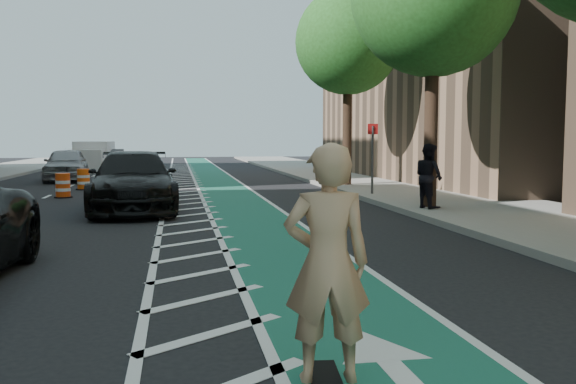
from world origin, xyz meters
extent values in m
plane|color=black|center=(0.00, 0.00, 0.00)|extent=(120.00, 120.00, 0.00)
cube|color=#1C6347|center=(3.00, 10.00, 0.01)|extent=(2.00, 90.00, 0.01)
cube|color=silver|center=(1.50, 10.00, 0.01)|extent=(1.40, 90.00, 0.01)
cube|color=gray|center=(9.50, 10.00, 0.07)|extent=(5.00, 90.00, 0.15)
cube|color=gray|center=(7.05, 10.00, 0.08)|extent=(0.12, 90.00, 0.16)
cylinder|color=#382619|center=(7.90, 8.00, 2.20)|extent=(0.36, 0.36, 4.40)
cylinder|color=#382619|center=(7.90, 16.00, 2.20)|extent=(0.36, 0.36, 4.40)
sphere|color=#214E1A|center=(7.90, 16.00, 5.80)|extent=(4.20, 4.20, 4.20)
cylinder|color=#4C4C4C|center=(7.60, 12.00, 1.20)|extent=(0.08, 0.08, 2.40)
cube|color=red|center=(7.60, 12.00, 2.30)|extent=(0.35, 0.02, 0.35)
cube|color=black|center=(2.30, -2.99, 0.10)|extent=(0.33, 0.86, 0.03)
cylinder|color=black|center=(2.25, -2.71, 0.03)|extent=(0.04, 0.07, 0.06)
cylinder|color=black|center=(2.42, -2.73, 0.03)|extent=(0.04, 0.07, 0.06)
imported|color=tan|center=(2.30, -2.99, 1.03)|extent=(0.71, 0.51, 1.83)
imported|color=black|center=(0.00, 9.83, 0.81)|extent=(2.55, 5.72, 1.63)
imported|color=#9B9BA0|center=(-3.92, 22.56, 0.78)|extent=(2.19, 4.69, 1.56)
imported|color=slate|center=(-2.74, 31.30, 0.67)|extent=(1.60, 4.14, 1.35)
imported|color=black|center=(7.70, 7.62, 1.00)|extent=(0.84, 0.97, 1.70)
cube|color=silver|center=(-3.74, 31.25, 0.91)|extent=(2.15, 3.01, 1.81)
cube|color=silver|center=(-3.86, 29.07, 0.68)|extent=(1.89, 1.55, 1.36)
cylinder|color=black|center=(-4.70, 28.75, 0.32)|extent=(0.26, 0.65, 0.64)
cylinder|color=black|center=(-3.07, 28.66, 0.32)|extent=(0.26, 0.65, 0.64)
cylinder|color=black|center=(-4.52, 32.01, 0.32)|extent=(0.26, 0.65, 0.64)
cylinder|color=black|center=(-2.89, 31.92, 0.32)|extent=(0.26, 0.65, 0.64)
cylinder|color=#E9430C|center=(-2.60, 14.00, 0.41)|extent=(0.47, 0.47, 0.82)
cylinder|color=silver|center=(-2.60, 14.00, 0.27)|extent=(0.48, 0.48, 0.11)
cylinder|color=silver|center=(-2.60, 14.00, 0.53)|extent=(0.48, 0.48, 0.11)
cylinder|color=black|center=(-2.60, 14.00, 0.02)|extent=(0.60, 0.60, 0.04)
cylinder|color=#F9560D|center=(-2.40, 17.23, 0.41)|extent=(0.47, 0.47, 0.81)
cylinder|color=silver|center=(-2.40, 17.23, 0.27)|extent=(0.48, 0.48, 0.11)
cylinder|color=silver|center=(-2.40, 17.23, 0.52)|extent=(0.48, 0.48, 0.11)
cylinder|color=black|center=(-2.40, 17.23, 0.02)|extent=(0.60, 0.60, 0.04)
camera|label=1|loc=(1.18, -7.44, 1.98)|focal=38.00mm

